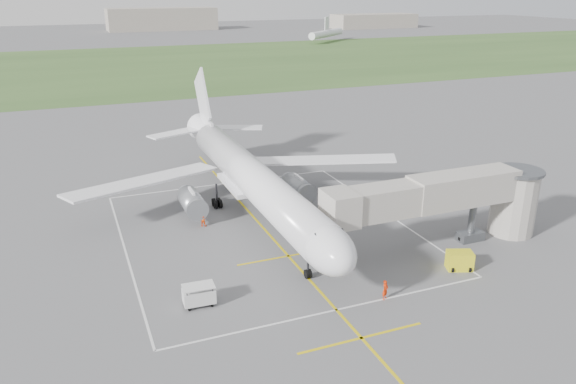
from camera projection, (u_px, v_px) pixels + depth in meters
name	position (u px, v px, depth m)	size (l,w,h in m)	color
ground	(254.00, 217.00, 61.06)	(700.00, 700.00, 0.00)	#4F4F51
grass_strip	(120.00, 67.00, 174.19)	(700.00, 120.00, 0.02)	#355224
apron_markings	(273.00, 238.00, 55.99)	(28.20, 60.00, 0.01)	gold
airliner	(251.00, 177.00, 60.19)	(38.93, 46.75, 13.52)	white
jet_bridge	(456.00, 199.00, 53.19)	(23.40, 5.00, 7.20)	#A9A499
gpu_unit	(460.00, 261.00, 49.73)	(2.57, 2.16, 1.65)	yellow
baggage_cart	(199.00, 295.00, 44.02)	(2.56, 1.61, 1.73)	silver
ramp_worker_nose	(385.00, 290.00, 44.92)	(0.61, 0.40, 1.66)	#F22F07
ramp_worker_wing	(203.00, 219.00, 58.65)	(0.78, 0.61, 1.61)	#FF4608
distant_hangars	(56.00, 25.00, 284.38)	(345.00, 49.00, 12.00)	gray
distant_aircraft	(133.00, 43.00, 211.09)	(189.47, 51.21, 8.85)	white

